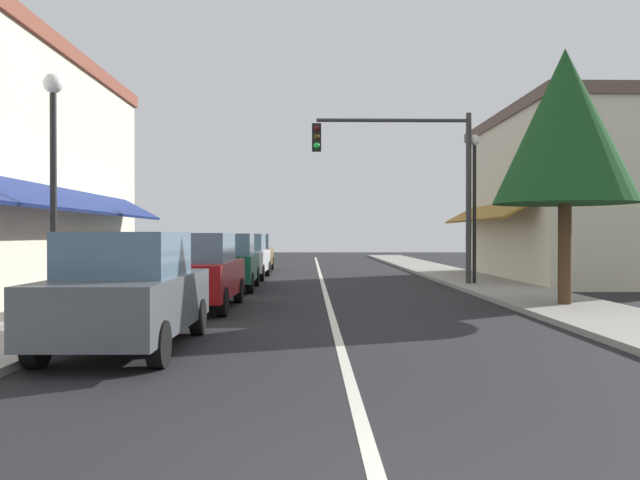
# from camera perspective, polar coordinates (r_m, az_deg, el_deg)

# --- Properties ---
(ground_plane) EXTENTS (80.00, 80.00, 0.00)m
(ground_plane) POSITION_cam_1_polar(r_m,az_deg,el_deg) (21.79, 0.27, -4.08)
(ground_plane) COLOR black
(sidewalk_left) EXTENTS (2.60, 56.00, 0.12)m
(sidewalk_left) POSITION_cam_1_polar(r_m,az_deg,el_deg) (22.35, -14.00, -3.82)
(sidewalk_left) COLOR #A39E99
(sidewalk_left) RESTS_ON ground
(sidewalk_right) EXTENTS (2.60, 56.00, 0.12)m
(sidewalk_right) POSITION_cam_1_polar(r_m,az_deg,el_deg) (22.59, 14.39, -3.78)
(sidewalk_right) COLOR gray
(sidewalk_right) RESTS_ON ground
(lane_center_stripe) EXTENTS (0.14, 52.00, 0.01)m
(lane_center_stripe) POSITION_cam_1_polar(r_m,az_deg,el_deg) (21.79, 0.27, -4.07)
(lane_center_stripe) COLOR silver
(lane_center_stripe) RESTS_ON ground
(storefront_right_block) EXTENTS (6.92, 10.20, 6.38)m
(storefront_right_block) POSITION_cam_1_polar(r_m,az_deg,el_deg) (25.81, 22.04, 3.70)
(storefront_right_block) COLOR beige
(storefront_right_block) RESTS_ON ground
(parked_car_nearest_left) EXTENTS (1.81, 4.12, 1.77)m
(parked_car_nearest_left) POSITION_cam_1_polar(r_m,az_deg,el_deg) (9.87, -17.08, -4.49)
(parked_car_nearest_left) COLOR #4C5156
(parked_car_nearest_left) RESTS_ON ground
(parked_car_second_left) EXTENTS (1.83, 4.12, 1.77)m
(parked_car_second_left) POSITION_cam_1_polar(r_m,az_deg,el_deg) (14.80, -11.14, -2.83)
(parked_car_second_left) COLOR maroon
(parked_car_second_left) RESTS_ON ground
(parked_car_third_left) EXTENTS (1.85, 4.14, 1.77)m
(parked_car_third_left) POSITION_cam_1_polar(r_m,az_deg,el_deg) (19.95, -8.38, -1.98)
(parked_car_third_left) COLOR #0F4C33
(parked_car_third_left) RESTS_ON ground
(parked_car_far_left) EXTENTS (1.83, 4.12, 1.77)m
(parked_car_far_left) POSITION_cam_1_polar(r_m,az_deg,el_deg) (24.88, -6.89, -1.49)
(parked_car_far_left) COLOR silver
(parked_car_far_left) RESTS_ON ground
(parked_car_distant_left) EXTENTS (1.82, 4.12, 1.77)m
(parked_car_distant_left) POSITION_cam_1_polar(r_m,az_deg,el_deg) (29.77, -6.08, -1.17)
(parked_car_distant_left) COLOR brown
(parked_car_distant_left) RESTS_ON ground
(traffic_signal_mast_arm) EXTENTS (5.28, 0.50, 5.76)m
(traffic_signal_mast_arm) POSITION_cam_1_polar(r_m,az_deg,el_deg) (20.95, 8.60, 6.54)
(traffic_signal_mast_arm) COLOR #333333
(traffic_signal_mast_arm) RESTS_ON ground
(street_lamp_left_near) EXTENTS (0.36, 0.36, 4.67)m
(street_lamp_left_near) POSITION_cam_1_polar(r_m,az_deg,el_deg) (12.48, -23.14, 7.00)
(street_lamp_left_near) COLOR black
(street_lamp_left_near) RESTS_ON ground
(street_lamp_right_mid) EXTENTS (0.36, 0.36, 5.06)m
(street_lamp_right_mid) POSITION_cam_1_polar(r_m,az_deg,el_deg) (21.49, 13.90, 4.87)
(street_lamp_right_mid) COLOR black
(street_lamp_right_mid) RESTS_ON ground
(tree_right_near) EXTENTS (3.29, 3.29, 6.07)m
(tree_right_near) POSITION_cam_1_polar(r_m,az_deg,el_deg) (15.84, 21.43, 9.58)
(tree_right_near) COLOR #4C331E
(tree_right_near) RESTS_ON ground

